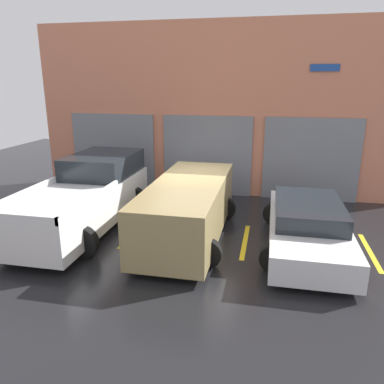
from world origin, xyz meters
TOP-DOWN VIEW (x-y plane):
  - ground_plane at (0.00, 0.00)m, footprint 28.00×28.00m
  - shophouse_building at (-0.01, 3.28)m, footprint 12.93×0.68m
  - pickup_truck at (-3.02, -0.80)m, footprint 2.52×5.50m
  - sedan_white at (3.02, -1.07)m, footprint 2.23×4.69m
  - sedan_side at (0.00, -1.09)m, footprint 2.21×4.99m
  - parking_stripe_far_left at (-4.54, -1.09)m, footprint 0.12×2.20m
  - parking_stripe_left at (-1.51, -1.09)m, footprint 0.12×2.20m
  - parking_stripe_centre at (1.51, -1.09)m, footprint 0.12×2.20m
  - parking_stripe_right at (4.54, -1.09)m, footprint 0.12×2.20m

SIDE VIEW (x-z plane):
  - ground_plane at x=0.00m, z-range 0.00..0.00m
  - parking_stripe_far_left at x=-4.54m, z-range 0.00..0.01m
  - parking_stripe_left at x=-1.51m, z-range 0.00..0.01m
  - parking_stripe_centre at x=1.51m, z-range 0.00..0.01m
  - parking_stripe_right at x=4.54m, z-range 0.00..0.01m
  - sedan_white at x=3.02m, z-range -0.02..1.14m
  - sedan_side at x=0.00m, z-range 0.07..1.57m
  - pickup_truck at x=-3.02m, z-range -0.06..1.79m
  - shophouse_building at x=-0.01m, z-range -0.07..5.90m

